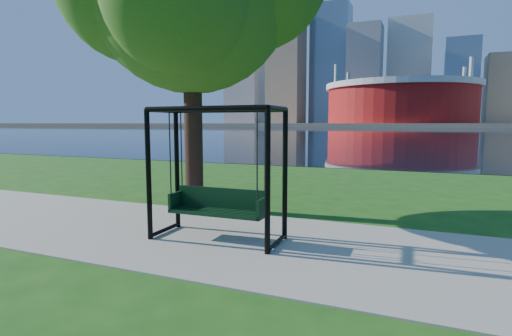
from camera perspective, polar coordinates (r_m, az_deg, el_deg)
The scene contains 7 objects.
ground at distance 7.92m, azimuth -1.19°, elevation -9.39°, with size 900.00×900.00×0.00m, color #1E5114.
path at distance 7.48m, azimuth -2.78°, elevation -10.24°, with size 120.00×4.00×0.03m, color #9E937F.
river at distance 109.02m, azimuth 21.26°, elevation 4.89°, with size 900.00×180.00×0.02m, color black.
far_bank at distance 312.98m, azimuth 22.36°, elevation 5.76°, with size 900.00×228.00×2.00m, color #937F60.
stadium at distance 242.61m, azimuth 19.94°, elevation 8.93°, with size 83.00×83.00×32.00m.
skyline at distance 328.17m, azimuth 21.89°, elevation 11.90°, with size 392.00×66.00×96.50m.
swing at distance 7.32m, azimuth -5.50°, elevation -1.25°, with size 2.42×1.09×2.45m.
Camera 1 is at (3.10, -6.96, 2.16)m, focal length 28.00 mm.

